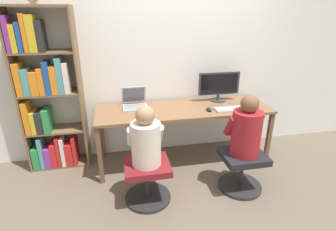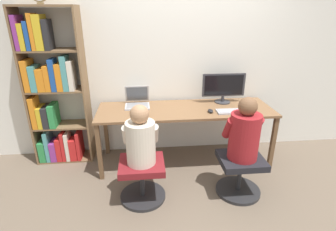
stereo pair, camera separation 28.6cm
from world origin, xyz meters
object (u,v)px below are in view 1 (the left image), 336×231
laptop (135,103)px  office_chair_left (242,168)px  person_at_monitor (246,129)px  bookshelf (45,98)px  person_at_laptop (146,140)px  office_chair_right (147,179)px  desktop_monitor (219,86)px  keyboard (232,109)px

laptop → office_chair_left: 1.52m
person_at_monitor → bookshelf: 2.36m
laptop → person_at_laptop: 0.87m
person_at_laptop → person_at_monitor: bearing=-0.5°
office_chair_right → person_at_laptop: (0.00, 0.00, 0.46)m
laptop → office_chair_right: size_ratio=0.68×
laptop → person_at_monitor: size_ratio=0.49×
office_chair_right → person_at_monitor: 1.17m
office_chair_left → person_at_monitor: (-0.00, 0.00, 0.48)m
desktop_monitor → office_chair_left: bearing=-92.0°
laptop → person_at_laptop: (0.04, -0.87, -0.09)m
office_chair_right → bookshelf: bookshelf is taller
desktop_monitor → keyboard: 0.42m
desktop_monitor → laptop: 1.15m
office_chair_left → person_at_laptop: bearing=179.3°
laptop → person_at_monitor: 1.41m
desktop_monitor → keyboard: (0.04, -0.37, -0.19)m
person_at_monitor → office_chair_left: bearing=-90.0°
laptop → person_at_monitor: person_at_monitor is taller
desktop_monitor → office_chair_left: size_ratio=1.16×
desktop_monitor → bookshelf: 2.20m
person_at_monitor → bookshelf: (-2.16, 0.91, 0.19)m
keyboard → bookshelf: bookshelf is taller
person_at_laptop → bookshelf: (-1.10, 0.91, 0.21)m
desktop_monitor → office_chair_left: 1.15m
keyboard → office_chair_left: size_ratio=0.86×
office_chair_right → bookshelf: 1.58m
desktop_monitor → office_chair_right: size_ratio=1.16×
laptop → person_at_monitor: bearing=-38.5°
office_chair_right → person_at_laptop: size_ratio=0.78×
office_chair_right → person_at_laptop: bearing=90.0°
office_chair_left → person_at_monitor: size_ratio=0.73×
laptop → keyboard: laptop is taller
desktop_monitor → person_at_monitor: 0.93m
desktop_monitor → person_at_laptop: desktop_monitor is taller
keyboard → office_chair_right: (-1.14, -0.52, -0.51)m
keyboard → office_chair_right: 1.35m
laptop → keyboard: size_ratio=0.79×
laptop → bookshelf: bookshelf is taller
office_chair_left → bookshelf: bearing=157.0°
desktop_monitor → keyboard: desktop_monitor is taller
office_chair_right → bookshelf: bearing=140.3°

